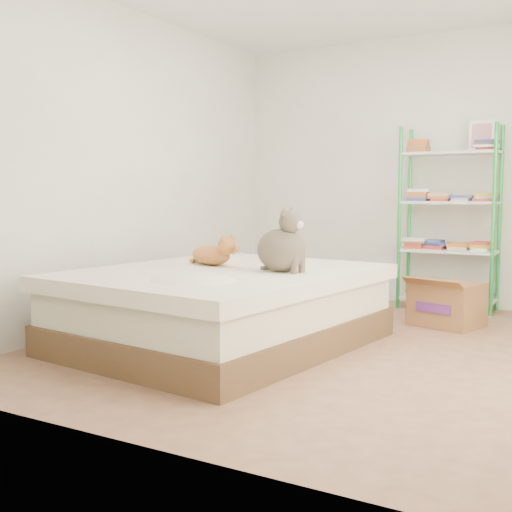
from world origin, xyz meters
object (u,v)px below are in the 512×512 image
Objects in this scene: orange_cat at (211,253)px; cardboard_box at (447,304)px; bed at (223,307)px; shelf_unit at (449,221)px; grey_cat at (281,241)px; white_bin at (303,280)px.

orange_cat is 0.76× the size of cardboard_box.
shelf_unit reaches higher than bed.
grey_cat is at bearing -106.24° from shelf_unit.
shelf_unit reaches higher than orange_cat.
orange_cat is 0.27× the size of shelf_unit.
shelf_unit is at bearing 71.34° from bed.
shelf_unit is at bearing -9.81° from grey_cat.
cardboard_box is at bearing 62.10° from orange_cat.
orange_cat is 2.07m from white_bin.
bed is at bearing -115.13° from shelf_unit.
white_bin is at bearing 116.73° from orange_cat.
grey_cat is at bearing -104.10° from cardboard_box.
bed is at bearing -79.00° from white_bin.
shelf_unit reaches higher than grey_cat.
grey_cat reaches higher than white_bin.
bed reaches higher than white_bin.
grey_cat is 0.25× the size of shelf_unit.
grey_cat reaches higher than bed.
grey_cat is 1.70m from cardboard_box.
cardboard_box is at bearing -77.17° from shelf_unit.
cardboard_box is 1.63× the size of white_bin.
cardboard_box reaches higher than white_bin.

